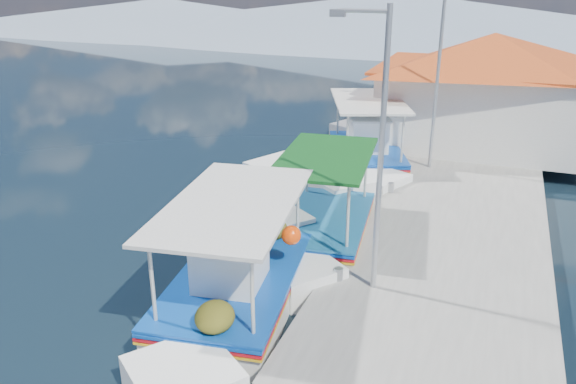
% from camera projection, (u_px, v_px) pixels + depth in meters
% --- Properties ---
extents(ground, '(160.00, 160.00, 0.00)m').
position_uv_depth(ground, '(148.00, 311.00, 12.60)').
color(ground, black).
rests_on(ground, ground).
extents(quay, '(5.00, 44.00, 0.50)m').
position_uv_depth(quay, '(451.00, 234.00, 15.78)').
color(quay, '#9B9991').
rests_on(quay, ground).
extents(bollards, '(0.20, 17.20, 0.30)m').
position_uv_depth(bollards, '(371.00, 220.00, 15.69)').
color(bollards, '#A5A8AD').
rests_on(bollards, quay).
extents(main_caique, '(3.30, 8.56, 2.85)m').
position_uv_depth(main_caique, '(239.00, 284.00, 12.64)').
color(main_caique, white).
rests_on(main_caique, ground).
extents(caique_green_canopy, '(2.80, 7.55, 2.84)m').
position_uv_depth(caique_green_canopy, '(326.00, 228.00, 15.74)').
color(caique_green_canopy, white).
rests_on(caique_green_canopy, ground).
extents(caique_blue_hull, '(3.95, 6.37, 1.25)m').
position_uv_depth(caique_blue_hull, '(302.00, 169.00, 20.72)').
color(caique_blue_hull, '#17598A').
rests_on(caique_blue_hull, ground).
extents(caique_far, '(4.38, 7.86, 2.94)m').
position_uv_depth(caique_far, '(367.00, 154.00, 21.81)').
color(caique_far, white).
rests_on(caique_far, ground).
extents(harbor_building, '(10.49, 10.49, 4.40)m').
position_uv_depth(harbor_building, '(489.00, 88.00, 22.63)').
color(harbor_building, white).
rests_on(harbor_building, quay).
extents(lamp_post_near, '(1.21, 0.14, 6.00)m').
position_uv_depth(lamp_post_near, '(377.00, 141.00, 11.47)').
color(lamp_post_near, '#A5A8AD').
rests_on(lamp_post_near, quay).
extents(lamp_post_far, '(1.21, 0.14, 6.00)m').
position_uv_depth(lamp_post_far, '(435.00, 73.00, 19.32)').
color(lamp_post_far, '#A5A8AD').
rests_on(lamp_post_far, quay).
extents(mountain_ridge, '(171.40, 96.00, 5.50)m').
position_uv_depth(mountain_ridge, '(510.00, 26.00, 58.54)').
color(mountain_ridge, gray).
rests_on(mountain_ridge, ground).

